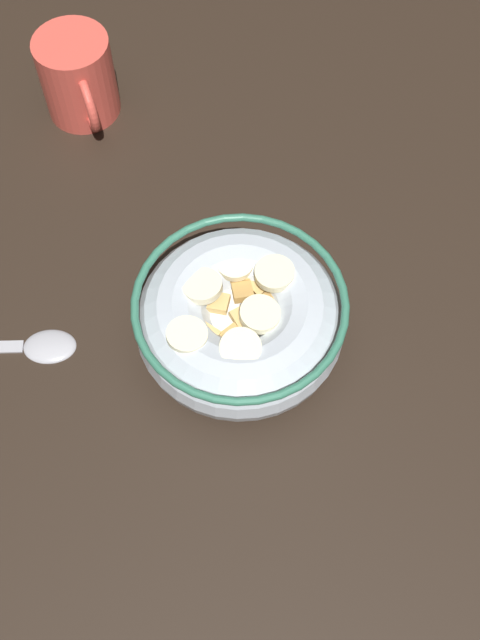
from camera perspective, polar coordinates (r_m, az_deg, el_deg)
The scene contains 4 objects.
ground_plane at distance 60.76cm, azimuth 0.00°, elevation -1.79°, with size 127.08×127.08×2.00cm, color black.
cereal_bowl at distance 57.08cm, azimuth -0.01°, elevation 0.07°, with size 15.53×15.53×6.16cm.
spoon at distance 61.42cm, azimuth -15.36°, elevation -1.78°, with size 6.30×13.19×0.80cm.
coffee_mug at distance 72.16cm, azimuth -11.74°, elevation 16.93°, with size 9.02×6.49×7.61cm.
Camera 1 is at (25.32, -9.60, 53.39)cm, focal length 43.76 mm.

